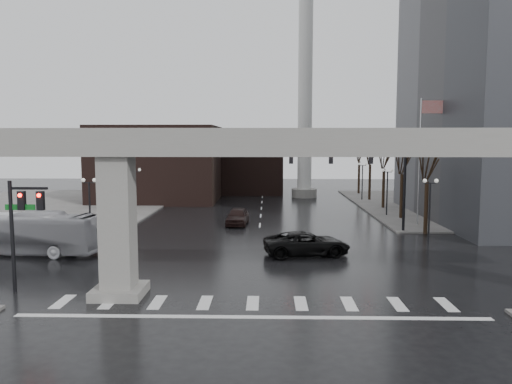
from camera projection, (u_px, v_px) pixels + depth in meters
ground at (253, 297)px, 25.92m from camera, size 160.00×160.00×0.00m
sidewalk_ne at (473, 206)px, 61.11m from camera, size 28.00×36.00×0.15m
sidewalk_nw at (54, 205)px, 62.30m from camera, size 28.00×36.00×0.15m
elevated_guideway at (278, 165)px, 25.18m from camera, size 48.00×2.60×8.70m
building_far_left at (159, 163)px, 67.49m from camera, size 16.00×14.00×10.00m
building_far_mid at (250, 167)px, 77.26m from camera, size 10.00×10.00×8.00m
smokestack at (305, 103)px, 70.15m from camera, size 3.60×3.60×30.00m
signal_mast_arm at (362, 166)px, 43.80m from camera, size 12.12×0.43×8.00m
signal_left_pole at (22, 217)px, 26.28m from camera, size 2.30×0.30×6.00m
flagpole_assembly at (423, 147)px, 46.67m from camera, size 2.06×0.12×12.00m
lamp_right_0 at (430, 200)px, 39.17m from camera, size 1.22×0.32×5.11m
lamp_right_1 at (387, 184)px, 53.09m from camera, size 1.22×0.32×5.11m
lamp_right_2 at (362, 175)px, 67.02m from camera, size 1.22×0.32×5.11m
lamp_left_0 at (89, 199)px, 39.79m from camera, size 1.22×0.32×5.11m
lamp_left_1 at (136, 184)px, 53.71m from camera, size 1.22×0.32×5.11m
lamp_left_2 at (163, 175)px, 67.63m from camera, size 1.22×0.32×5.11m
tree_right_0 at (427, 202)px, 43.21m from camera, size 1.09×1.58×7.50m
tree_right_1 at (402, 192)px, 51.16m from camera, size 1.09×1.61×7.67m
tree_right_2 at (384, 184)px, 59.11m from camera, size 1.10×1.63×7.85m
tree_right_3 at (370, 179)px, 67.06m from camera, size 1.11×1.66×8.02m
tree_right_4 at (359, 174)px, 75.01m from camera, size 1.12×1.69×8.19m
pickup_truck at (307, 243)px, 35.23m from camera, size 6.44×3.74×1.69m
city_bus at (25, 233)px, 35.47m from camera, size 11.20×3.96×3.05m
far_car at (237, 216)px, 47.94m from camera, size 2.25×4.96×1.65m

